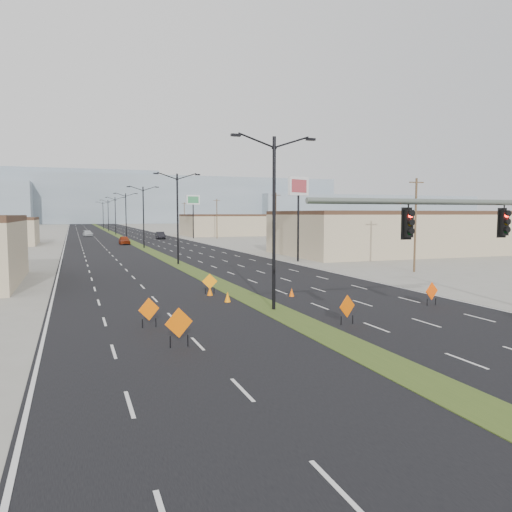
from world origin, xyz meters
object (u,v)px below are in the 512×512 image
object	(u,v)px
construction_sign_5	(432,292)
cone_2	(347,305)
construction_sign_2	(210,282)
construction_sign_0	(149,310)
streetlight_0	(274,217)
streetlight_2	(143,215)
construction_sign_1	(179,324)
pole_sign_east_near	(298,192)
car_left	(124,240)
streetlight_6	(103,214)
construction_sign_3	(347,307)
streetlight_3	(126,215)
streetlight_5	(108,214)
cone_0	(228,297)
streetlight_1	(178,216)
cone_3	(210,291)
streetlight_4	(115,215)
car_far	(88,233)
pole_sign_east_far	(193,203)
car_mid	(160,235)

from	to	relation	value
construction_sign_5	cone_2	distance (m)	5.72
construction_sign_2	construction_sign_5	xyz separation A→B (m)	(11.60, -9.02, 0.01)
construction_sign_0	streetlight_0	bearing A→B (deg)	-4.14
streetlight_2	construction_sign_1	bearing A→B (deg)	-96.28
pole_sign_east_near	car_left	bearing A→B (deg)	87.62
streetlight_6	construction_sign_3	distance (m)	172.98
construction_sign_0	streetlight_3	bearing A→B (deg)	64.95
streetlight_5	cone_0	world-z (taller)	streetlight_5
streetlight_5	construction_sign_5	bearing A→B (deg)	-86.14
streetlight_1	construction_sign_0	distance (m)	31.40
streetlight_3	cone_2	size ratio (longest dim) A/B	14.98
car_left	cone_2	bearing A→B (deg)	-85.48
car_left	construction_sign_3	bearing A→B (deg)	-87.19
streetlight_5	car_left	world-z (taller)	streetlight_5
streetlight_3	cone_2	distance (m)	85.94
streetlight_0	cone_2	size ratio (longest dim) A/B	14.98
streetlight_6	cone_2	world-z (taller)	streetlight_6
construction_sign_1	streetlight_1	bearing A→B (deg)	64.16
streetlight_0	cone_3	distance (m)	8.34
streetlight_4	construction_sign_3	xyz separation A→B (m)	(2.00, -116.91, -4.53)
streetlight_1	pole_sign_east_near	xyz separation A→B (m)	(14.00, -1.37, 2.70)
cone_3	car_far	bearing A→B (deg)	92.98
streetlight_3	streetlight_6	bearing A→B (deg)	90.00
construction_sign_0	construction_sign_2	bearing A→B (deg)	38.74
construction_sign_0	pole_sign_east_near	size ratio (longest dim) A/B	0.15
car_far	construction_sign_3	world-z (taller)	construction_sign_3
streetlight_6	cone_2	bearing A→B (deg)	-88.68
streetlight_3	construction_sign_1	world-z (taller)	streetlight_3
streetlight_0	construction_sign_0	distance (m)	9.04
cone_3	construction_sign_3	bearing A→B (deg)	-69.44
streetlight_1	car_left	size ratio (longest dim) A/B	2.22
streetlight_5	construction_sign_5	size ratio (longest dim) A/B	6.92
streetlight_6	construction_sign_3	xyz separation A→B (m)	(2.00, -172.91, -4.53)
streetlight_4	construction_sign_3	bearing A→B (deg)	-89.02
streetlight_3	construction_sign_2	distance (m)	77.20
streetlight_4	pole_sign_east_far	bearing A→B (deg)	-60.86
streetlight_4	construction_sign_1	xyz separation A→B (m)	(-6.86, -118.25, -4.42)
streetlight_0	construction_sign_5	size ratio (longest dim) A/B	6.92
streetlight_1	construction_sign_1	distance (m)	35.21
car_mid	car_far	bearing A→B (deg)	128.36
car_mid	cone_2	xyz separation A→B (m)	(-3.58, -86.85, -0.47)
streetlight_2	cone_2	bearing A→B (deg)	-86.13
streetlight_3	car_mid	bearing A→B (deg)	8.71
streetlight_2	streetlight_3	size ratio (longest dim) A/B	1.00
construction_sign_2	pole_sign_east_near	xyz separation A→B (m)	(16.00, 19.67, 7.29)
streetlight_0	streetlight_2	size ratio (longest dim) A/B	1.00
streetlight_1	construction_sign_3	xyz separation A→B (m)	(2.00, -32.91, -4.53)
car_left	construction_sign_5	world-z (taller)	car_left
cone_2	pole_sign_east_near	distance (m)	31.07
construction_sign_1	pole_sign_east_near	world-z (taller)	pole_sign_east_near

